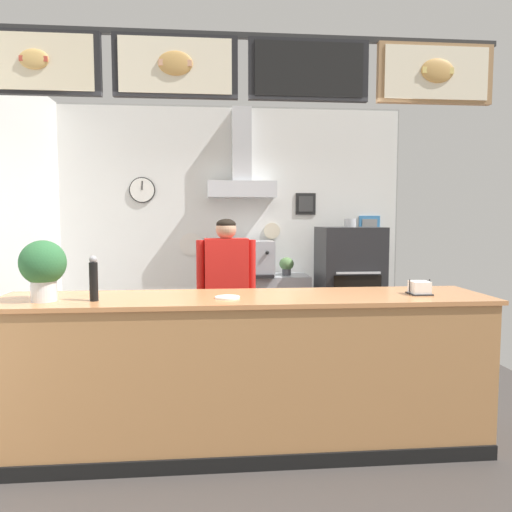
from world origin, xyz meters
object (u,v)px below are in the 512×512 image
(condiment_plate, at_px, (227,297))
(basil_vase, at_px, (43,267))
(espresso_machine, at_px, (253,259))
(napkin_holder, at_px, (419,288))
(pizza_oven, at_px, (349,290))
(shop_worker, at_px, (226,295))
(pepper_grinder, at_px, (94,279))
(potted_rosemary, at_px, (287,265))

(condiment_plate, height_order, basil_vase, basil_vase)
(espresso_machine, relative_size, napkin_holder, 3.55)
(pizza_oven, height_order, shop_worker, pizza_oven)
(condiment_plate, height_order, napkin_holder, napkin_holder)
(espresso_machine, xyz_separation_m, pepper_grinder, (-1.25, -2.58, 0.10))
(napkin_holder, bearing_deg, espresso_machine, 111.27)
(shop_worker, relative_size, napkin_holder, 10.51)
(pizza_oven, height_order, napkin_holder, pizza_oven)
(shop_worker, relative_size, basil_vase, 4.07)
(pizza_oven, bearing_deg, napkin_holder, -93.98)
(condiment_plate, bearing_deg, napkin_holder, 1.66)
(condiment_plate, relative_size, napkin_holder, 1.10)
(pizza_oven, distance_m, shop_worker, 1.74)
(condiment_plate, bearing_deg, basil_vase, -179.49)
(espresso_machine, xyz_separation_m, potted_rosemary, (0.41, -0.00, -0.08))
(shop_worker, bearing_deg, basil_vase, 45.73)
(pepper_grinder, bearing_deg, pizza_oven, 44.25)
(condiment_plate, bearing_deg, pepper_grinder, -178.18)
(basil_vase, relative_size, pepper_grinder, 1.34)
(pizza_oven, xyz_separation_m, potted_rosemary, (-0.72, 0.25, 0.28))
(espresso_machine, distance_m, pepper_grinder, 2.87)
(pizza_oven, height_order, espresso_machine, pizza_oven)
(napkin_holder, bearing_deg, pepper_grinder, -178.28)
(pizza_oven, distance_m, basil_vase, 3.59)
(potted_rosemary, xyz_separation_m, basil_vase, (-1.98, -2.56, 0.26))
(espresso_machine, height_order, basil_vase, basil_vase)
(shop_worker, distance_m, napkin_holder, 1.92)
(pizza_oven, height_order, potted_rosemary, pizza_oven)
(condiment_plate, bearing_deg, potted_rosemary, 72.65)
(shop_worker, relative_size, pepper_grinder, 5.45)
(pizza_oven, distance_m, espresso_machine, 1.22)
(napkin_holder, bearing_deg, condiment_plate, -178.34)
(espresso_machine, xyz_separation_m, basil_vase, (-1.57, -2.56, 0.17))
(pepper_grinder, distance_m, napkin_holder, 2.23)
(espresso_machine, distance_m, basil_vase, 3.01)
(pepper_grinder, xyz_separation_m, napkin_holder, (2.23, 0.07, -0.10))
(shop_worker, relative_size, espresso_machine, 2.96)
(espresso_machine, bearing_deg, basil_vase, -121.48)
(pizza_oven, distance_m, napkin_holder, 2.29)
(espresso_machine, bearing_deg, pizza_oven, -12.77)
(pizza_oven, height_order, pepper_grinder, pizza_oven)
(pizza_oven, xyz_separation_m, napkin_holder, (-0.16, -2.25, 0.36))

